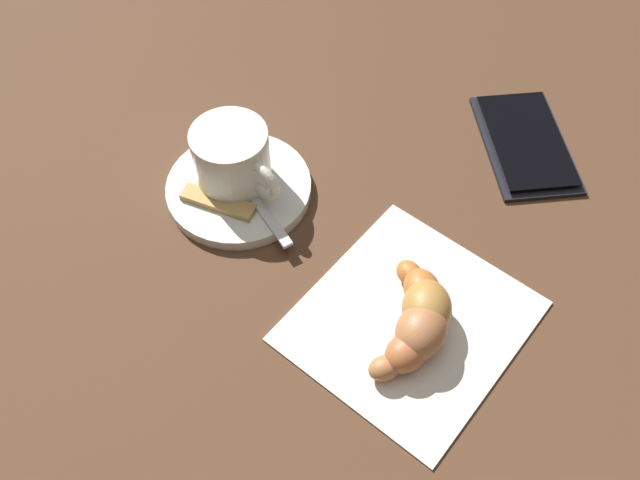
# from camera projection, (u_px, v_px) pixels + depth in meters

# --- Properties ---
(ground_plane) EXTENTS (1.80, 1.80, 0.00)m
(ground_plane) POSITION_uv_depth(u_px,v_px,m) (320.00, 228.00, 0.59)
(ground_plane) COLOR #4F3321
(saucer) EXTENTS (0.13, 0.13, 0.01)m
(saucer) POSITION_uv_depth(u_px,v_px,m) (239.00, 188.00, 0.61)
(saucer) COLOR white
(saucer) RESTS_ON ground
(espresso_cup) EXTENTS (0.09, 0.07, 0.06)m
(espresso_cup) POSITION_uv_depth(u_px,v_px,m) (233.00, 158.00, 0.58)
(espresso_cup) COLOR white
(espresso_cup) RESTS_ON saucer
(teaspoon) EXTENTS (0.12, 0.03, 0.01)m
(teaspoon) POSITION_uv_depth(u_px,v_px,m) (244.00, 182.00, 0.60)
(teaspoon) COLOR silver
(teaspoon) RESTS_ON saucer
(sugar_packet) EXTENTS (0.07, 0.05, 0.01)m
(sugar_packet) POSITION_uv_depth(u_px,v_px,m) (218.00, 202.00, 0.59)
(sugar_packet) COLOR tan
(sugar_packet) RESTS_ON saucer
(napkin) EXTENTS (0.19, 0.20, 0.00)m
(napkin) POSITION_uv_depth(u_px,v_px,m) (412.00, 319.00, 0.53)
(napkin) COLOR silver
(napkin) RESTS_ON ground
(croissant) EXTENTS (0.09, 0.10, 0.03)m
(croissant) POSITION_uv_depth(u_px,v_px,m) (419.00, 320.00, 0.51)
(croissant) COLOR #AF6D3F
(croissant) RESTS_ON napkin
(cell_phone) EXTENTS (0.15, 0.13, 0.01)m
(cell_phone) POSITION_uv_depth(u_px,v_px,m) (526.00, 142.00, 0.64)
(cell_phone) COLOR black
(cell_phone) RESTS_ON ground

